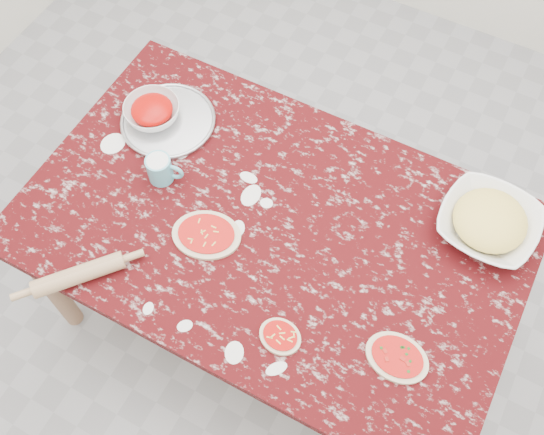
% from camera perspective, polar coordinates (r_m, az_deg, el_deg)
% --- Properties ---
extents(ground, '(4.00, 4.00, 0.00)m').
position_cam_1_polar(ground, '(2.69, -0.00, -8.48)').
color(ground, gray).
extents(worktable, '(1.60, 1.00, 0.75)m').
position_cam_1_polar(worktable, '(2.08, -0.00, -1.81)').
color(worktable, '#370709').
rests_on(worktable, ground).
extents(pizza_tray, '(0.36, 0.36, 0.01)m').
position_cam_1_polar(pizza_tray, '(2.26, -9.44, 8.64)').
color(pizza_tray, '#B2B2B7').
rests_on(pizza_tray, worktable).
extents(sauce_bowl, '(0.26, 0.26, 0.06)m').
position_cam_1_polar(sauce_bowl, '(2.27, -10.86, 9.46)').
color(sauce_bowl, white).
rests_on(sauce_bowl, worktable).
extents(cheese_bowl, '(0.33, 0.33, 0.08)m').
position_cam_1_polar(cheese_bowl, '(2.08, 19.09, -0.55)').
color(cheese_bowl, white).
rests_on(cheese_bowl, worktable).
extents(flour_mug, '(0.12, 0.08, 0.10)m').
position_cam_1_polar(flour_mug, '(2.09, -10.12, 4.39)').
color(flour_mug, '#57B1C4').
rests_on(flour_mug, worktable).
extents(pizza_left, '(0.26, 0.23, 0.02)m').
position_cam_1_polar(pizza_left, '(1.99, -6.00, -1.57)').
color(pizza_left, beige).
rests_on(pizza_left, worktable).
extents(pizza_mid, '(0.14, 0.12, 0.02)m').
position_cam_1_polar(pizza_mid, '(1.85, 0.75, -10.79)').
color(pizza_mid, beige).
rests_on(pizza_mid, worktable).
extents(pizza_right, '(0.19, 0.15, 0.02)m').
position_cam_1_polar(pizza_right, '(1.86, 11.33, -12.40)').
color(pizza_right, beige).
rests_on(pizza_right, worktable).
extents(rolling_pin, '(0.22, 0.25, 0.06)m').
position_cam_1_polar(rolling_pin, '(1.98, -17.22, -5.00)').
color(rolling_pin, tan).
rests_on(rolling_pin, worktable).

